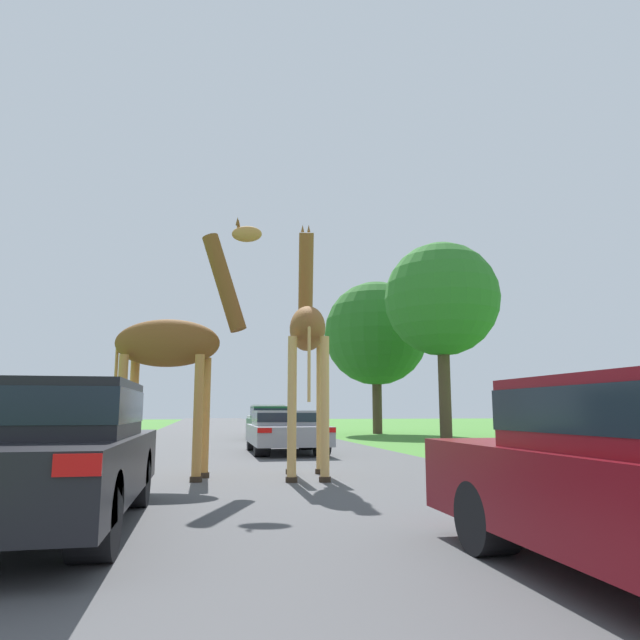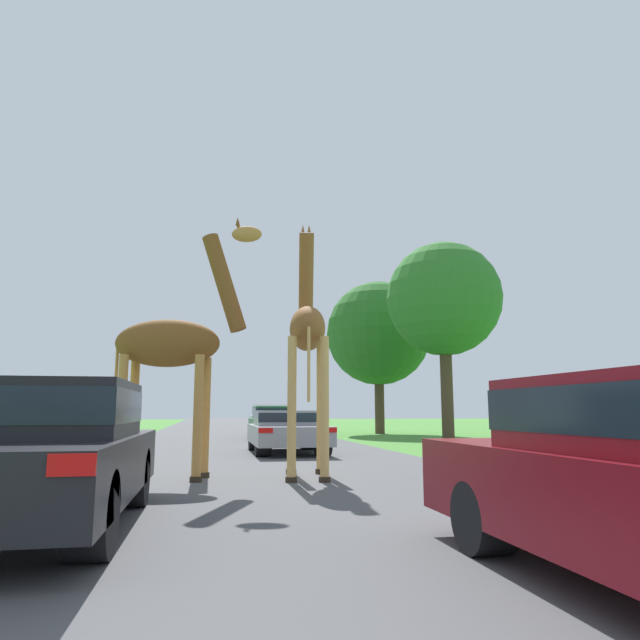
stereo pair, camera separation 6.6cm
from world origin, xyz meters
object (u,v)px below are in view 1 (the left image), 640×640
Objects in this scene: giraffe_companion at (175,345)px; car_queue_right at (286,430)px; tree_right_cluster at (442,300)px; car_queue_left at (271,422)px; tree_left_edge at (376,334)px; car_verge_right at (51,450)px; giraffe_near_road at (307,334)px; car_far_ahead at (267,419)px.

giraffe_companion is 1.16× the size of car_queue_right.
giraffe_companion is 0.57× the size of tree_right_cluster.
tree_left_edge is (6.13, 4.99, 4.51)m from car_queue_left.
giraffe_companion is 13.83m from car_queue_left.
car_verge_right is 0.53× the size of tree_right_cluster.
tree_left_edge reaches higher than car_verge_right.
giraffe_near_road is 19.79m from tree_left_edge.
car_queue_right is at bearing -93.62° from car_far_ahead.
giraffe_near_road is 6.25m from car_queue_right.
car_far_ahead is (0.37, 4.81, 0.05)m from car_queue_left.
car_queue_right is at bearing 165.63° from giraffe_companion.
car_queue_right is at bearing 93.72° from giraffe_near_road.
tree_left_edge is at bearing 77.18° from giraffe_near_road.
car_queue_right is (2.86, 5.90, -1.71)m from giraffe_companion.
car_queue_right is at bearing -141.22° from tree_right_cluster.
giraffe_near_road is 1.08× the size of giraffe_companion.
giraffe_near_road is at bearing 50.75° from car_verge_right.
tree_left_edge is 0.96× the size of tree_right_cluster.
giraffe_companion is 1.07× the size of car_verge_right.
car_verge_right is at bearing -110.86° from car_queue_right.
tree_left_edge is at bearing 65.24° from car_verge_right.
tree_left_edge is (9.40, 18.33, 2.87)m from giraffe_companion.
tree_left_edge is (10.37, 22.48, 4.43)m from car_verge_right.
car_verge_right is (-3.83, -10.06, 0.15)m from car_queue_right.
giraffe_companion is 0.59× the size of tree_left_edge.
car_queue_left is 8.90m from tree_right_cluster.
car_far_ahead is (3.64, 18.15, -1.58)m from giraffe_companion.
giraffe_near_road reaches higher than giraffe_companion.
car_queue_left is at bearing -140.86° from tree_left_edge.
car_far_ahead reaches higher than car_queue_right.
tree_left_edge is at bearing 39.14° from car_queue_left.
car_queue_right is 10.99m from tree_right_cluster.
giraffe_near_road is 13.51m from car_queue_left.
car_verge_right reaches higher than car_far_ahead.
tree_right_cluster reaches higher than giraffe_near_road.
giraffe_near_road reaches higher than car_far_ahead.
tree_right_cluster is (7.53, 6.05, 5.23)m from car_queue_right.
car_far_ahead is at bearing 85.64° from car_queue_left.
car_queue_left is 0.98× the size of car_far_ahead.
car_verge_right is at bearing -121.23° from giraffe_near_road.
tree_right_cluster reaches higher than tree_left_edge.
car_queue_left is at bearing 86.85° from car_queue_right.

